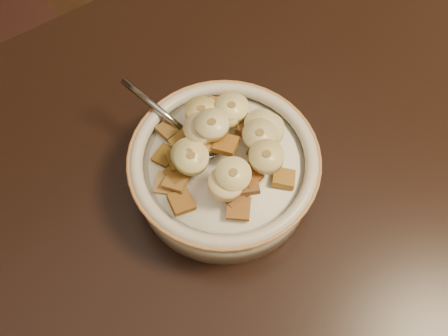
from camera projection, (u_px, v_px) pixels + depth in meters
cereal_bowl at (224, 173)px, 0.48m from camera, size 0.17×0.17×0.04m
milk at (224, 162)px, 0.46m from camera, size 0.14×0.14×0.00m
spoon at (201, 144)px, 0.47m from camera, size 0.04×0.05×0.01m
cereal_square_0 at (183, 142)px, 0.46m from camera, size 0.02×0.02×0.01m
cereal_square_1 at (207, 142)px, 0.45m from camera, size 0.03×0.03×0.01m
cereal_square_2 at (166, 156)px, 0.46m from camera, size 0.03×0.03×0.01m
cereal_square_3 at (261, 150)px, 0.45m from camera, size 0.03×0.03×0.01m
cereal_square_4 at (181, 202)px, 0.44m from camera, size 0.02×0.02×0.01m
cereal_square_5 at (176, 181)px, 0.44m from camera, size 0.03×0.03×0.01m
cereal_square_6 at (199, 136)px, 0.46m from camera, size 0.03×0.03×0.01m
cereal_square_7 at (185, 163)px, 0.45m from camera, size 0.03×0.03×0.01m
cereal_square_8 at (247, 184)px, 0.43m from camera, size 0.03×0.03×0.01m
cereal_square_9 at (239, 209)px, 0.43m from camera, size 0.03×0.03×0.01m
cereal_square_10 at (167, 183)px, 0.45m from camera, size 0.03×0.03×0.01m
cereal_square_11 at (246, 124)px, 0.47m from camera, size 0.03×0.03×0.01m
cereal_square_12 at (217, 120)px, 0.47m from camera, size 0.02×0.02×0.01m
cereal_square_13 at (179, 173)px, 0.45m from camera, size 0.02×0.02×0.01m
cereal_square_14 at (170, 129)px, 0.47m from camera, size 0.02×0.02×0.01m
cereal_square_15 at (182, 160)px, 0.45m from camera, size 0.03×0.03×0.01m
cereal_square_16 at (250, 131)px, 0.46m from camera, size 0.03×0.02×0.01m
cereal_square_17 at (284, 178)px, 0.45m from camera, size 0.03×0.03×0.01m
cereal_square_18 at (218, 108)px, 0.48m from camera, size 0.03×0.03×0.01m
cereal_square_19 at (226, 144)px, 0.44m from camera, size 0.03×0.03×0.01m
cereal_square_20 at (249, 176)px, 0.44m from camera, size 0.02×0.02×0.01m
cereal_square_21 at (233, 193)px, 0.43m from camera, size 0.02×0.02×0.01m
cereal_square_22 at (179, 159)px, 0.45m from camera, size 0.02×0.02×0.01m
banana_slice_0 at (225, 114)px, 0.46m from camera, size 0.03×0.03×0.02m
banana_slice_1 at (201, 129)px, 0.45m from camera, size 0.04×0.04×0.01m
banana_slice_2 at (232, 108)px, 0.46m from camera, size 0.04×0.04×0.01m
banana_slice_3 at (226, 184)px, 0.43m from camera, size 0.03×0.03×0.01m
banana_slice_4 at (233, 175)px, 0.42m from camera, size 0.04×0.04×0.02m
banana_slice_5 at (202, 111)px, 0.46m from camera, size 0.04×0.04×0.01m
banana_slice_6 at (189, 155)px, 0.44m from camera, size 0.04×0.04×0.02m
banana_slice_7 at (260, 135)px, 0.45m from camera, size 0.04×0.04×0.01m
banana_slice_8 at (266, 157)px, 0.43m from camera, size 0.04×0.04×0.01m
banana_slice_9 at (191, 158)px, 0.44m from camera, size 0.04×0.04×0.01m
banana_slice_10 at (261, 126)px, 0.45m from camera, size 0.04×0.04×0.01m
banana_slice_11 at (212, 125)px, 0.44m from camera, size 0.04×0.04×0.01m
banana_slice_12 at (268, 130)px, 0.46m from camera, size 0.04×0.04×0.02m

